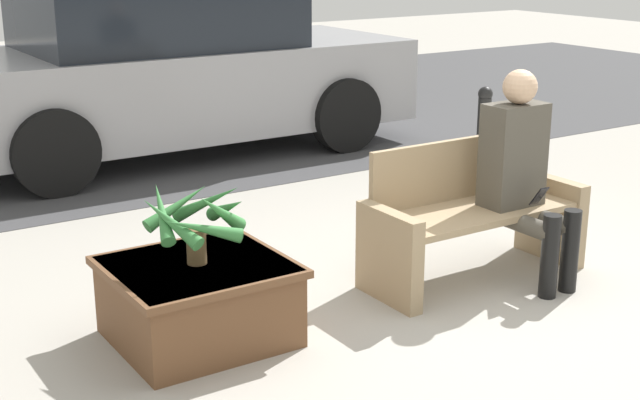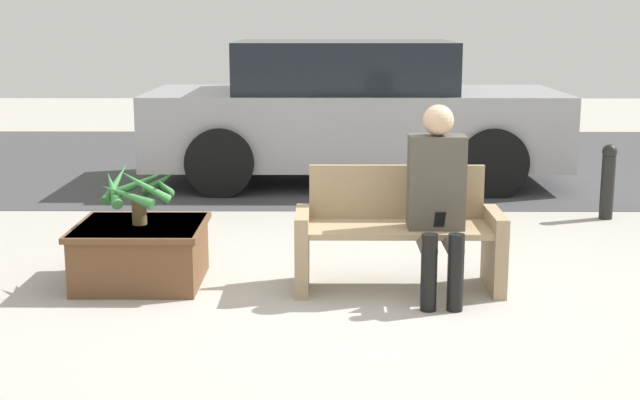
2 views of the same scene
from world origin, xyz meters
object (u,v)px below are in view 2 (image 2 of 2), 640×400
(person_seated, at_px, (438,195))
(planter_box, at_px, (141,251))
(potted_plant, at_px, (138,189))
(parked_car, at_px, (352,113))
(bench, at_px, (398,233))
(bollard_post, at_px, (608,180))

(person_seated, distance_m, planter_box, 2.09)
(potted_plant, xyz_separation_m, parked_car, (1.58, 3.95, 0.10))
(person_seated, xyz_separation_m, potted_plant, (-2.03, 0.24, -0.01))
(bench, height_order, bollard_post, bench)
(bench, relative_size, planter_box, 1.58)
(planter_box, bearing_deg, bollard_post, 27.84)
(potted_plant, bearing_deg, bollard_post, 27.91)
(potted_plant, height_order, bollard_post, potted_plant)
(parked_car, xyz_separation_m, bollard_post, (2.30, -1.89, -0.41))
(planter_box, relative_size, potted_plant, 1.60)
(bench, xyz_separation_m, bollard_post, (2.10, 2.13, -0.01))
(parked_car, bearing_deg, bollard_post, -39.37)
(bench, distance_m, planter_box, 1.80)
(parked_car, height_order, bollard_post, parked_car)
(bench, bearing_deg, parked_car, 92.97)
(potted_plant, relative_size, parked_car, 0.12)
(bench, xyz_separation_m, planter_box, (-1.79, 0.08, -0.15))
(person_seated, relative_size, parked_car, 0.28)
(planter_box, bearing_deg, parked_car, 68.16)
(bollard_post, bearing_deg, parked_car, 140.63)
(bollard_post, bearing_deg, person_seated, -128.86)
(person_seated, bearing_deg, bollard_post, 51.14)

